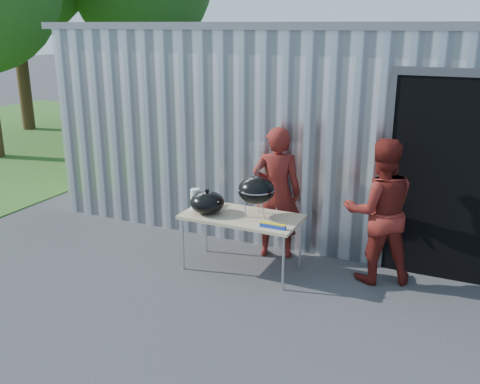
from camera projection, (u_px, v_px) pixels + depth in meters
The scene contains 11 objects.
ground at pixel (179, 290), 6.45m from camera, with size 80.00×80.00×0.00m, color #343437.
building at pixel (352, 113), 9.60m from camera, with size 8.20×6.20×3.10m.
grass_patch at pixel (16, 136), 15.24m from camera, with size 10.00×12.00×0.02m, color #2D591E.
folding_table at pixel (242, 218), 6.80m from camera, with size 1.50×0.75×0.75m.
kettle_grill at pixel (256, 185), 6.63m from camera, with size 0.47×0.47×0.94m.
grill_lid at pixel (207, 202), 6.83m from camera, with size 0.44×0.44×0.32m.
paper_towels at pixel (195, 199), 6.96m from camera, with size 0.12×0.12×0.28m, color white.
white_tub at pixel (210, 201), 7.16m from camera, with size 0.20×0.15×0.10m, color white.
foil_box at pixel (273, 226), 6.35m from camera, with size 0.32×0.05×0.06m.
person_cook at pixel (277, 193), 7.18m from camera, with size 0.66×0.43×1.81m, color maroon.
person_bystander at pixel (379, 211), 6.48m from camera, with size 0.88×0.68×1.80m, color maroon.
Camera 1 is at (3.10, -4.95, 3.07)m, focal length 40.00 mm.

